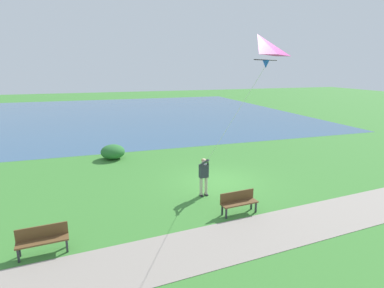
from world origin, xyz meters
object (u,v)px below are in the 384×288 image
at_px(park_bench_near_walkway, 238,201).
at_px(park_bench_far_walkway, 42,238).
at_px(person_kite_flyer, 204,173).
at_px(lakeside_shrub, 113,152).
at_px(flying_kite, 257,53).

height_order(park_bench_near_walkway, park_bench_far_walkway, same).
distance_m(person_kite_flyer, lakeside_shrub, 7.98).
bearing_deg(flying_kite, park_bench_far_walkway, 77.40).
distance_m(person_kite_flyer, park_bench_far_walkway, 6.82).
xyz_separation_m(flying_kite, park_bench_far_walkway, (1.42, 6.35, -5.52)).
bearing_deg(lakeside_shrub, park_bench_far_walkway, 163.97).
bearing_deg(park_bench_far_walkway, park_bench_near_walkway, -84.98).
bearing_deg(park_bench_near_walkway, person_kite_flyer, 19.17).
bearing_deg(park_bench_far_walkway, person_kite_flyer, -67.09).
bearing_deg(park_bench_near_walkway, flying_kite, 162.82).
distance_m(park_bench_near_walkway, lakeside_shrub, 10.10).
xyz_separation_m(person_kite_flyer, lakeside_shrub, (7.17, 3.44, -0.59)).
xyz_separation_m(park_bench_near_walkway, park_bench_far_walkway, (-0.61, 6.97, 0.00)).
relative_size(park_bench_near_walkway, lakeside_shrub, 1.04).
relative_size(park_bench_far_walkway, lakeside_shrub, 1.04).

